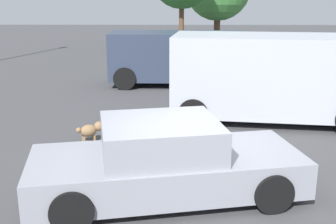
{
  "coord_description": "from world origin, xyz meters",
  "views": [
    {
      "loc": [
        -0.17,
        -6.27,
        3.29
      ],
      "look_at": [
        -0.27,
        2.16,
        0.9
      ],
      "focal_mm": 44.86,
      "sensor_mm": 36.0,
      "label": 1
    }
  ],
  "objects_px": {
    "suv_dark": "(179,56)",
    "sedan_foreground": "(165,162)",
    "van_white": "(269,75)",
    "dog": "(91,130)"
  },
  "relations": [
    {
      "from": "dog",
      "to": "suv_dark",
      "type": "bearing_deg",
      "value": 47.11
    },
    {
      "from": "dog",
      "to": "van_white",
      "type": "height_order",
      "value": "van_white"
    },
    {
      "from": "sedan_foreground",
      "to": "dog",
      "type": "bearing_deg",
      "value": 112.09
    },
    {
      "from": "dog",
      "to": "van_white",
      "type": "bearing_deg",
      "value": -2.52
    },
    {
      "from": "suv_dark",
      "to": "sedan_foreground",
      "type": "bearing_deg",
      "value": 89.11
    },
    {
      "from": "dog",
      "to": "van_white",
      "type": "xyz_separation_m",
      "value": [
        4.38,
        1.78,
        0.93
      ]
    },
    {
      "from": "van_white",
      "to": "suv_dark",
      "type": "height_order",
      "value": "van_white"
    },
    {
      "from": "sedan_foreground",
      "to": "dog",
      "type": "xyz_separation_m",
      "value": [
        -1.74,
        2.66,
        -0.32
      ]
    },
    {
      "from": "sedan_foreground",
      "to": "van_white",
      "type": "bearing_deg",
      "value": 48.2
    },
    {
      "from": "sedan_foreground",
      "to": "van_white",
      "type": "distance_m",
      "value": 5.2
    }
  ]
}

